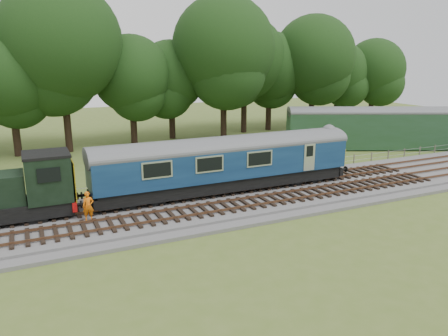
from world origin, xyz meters
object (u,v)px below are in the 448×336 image
dmu_railcar (226,159)px  caravan (437,133)px  worker (88,206)px  parked_coach (369,126)px

dmu_railcar → caravan: size_ratio=4.39×
worker → parked_coach: size_ratio=0.10×
parked_coach → caravan: (9.90, -0.21, -1.38)m
worker → dmu_railcar: bearing=13.8°
dmu_railcar → worker: bearing=-169.5°
dmu_railcar → parked_coach: 21.63m
dmu_railcar → caravan: dmu_railcar is taller
parked_coach → caravan: size_ratio=3.98×
worker → parked_coach: bearing=21.8°
worker → caravan: 40.47m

